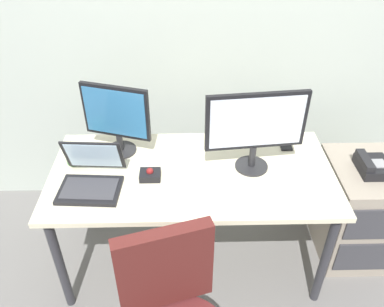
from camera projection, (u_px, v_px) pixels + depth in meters
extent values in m
plane|color=slate|center=(192.00, 257.00, 2.58)|extent=(8.00, 8.00, 0.00)
cube|color=#B1BBB0|center=(189.00, 3.00, 2.34)|extent=(6.00, 0.10, 2.80)
cube|color=beige|center=(192.00, 173.00, 2.17)|extent=(1.54, 0.75, 0.03)
cylinder|color=#2D2D33|center=(60.00, 265.00, 2.11)|extent=(0.05, 0.05, 0.68)
cylinder|color=#2D2D33|center=(325.00, 260.00, 2.14)|extent=(0.05, 0.05, 0.68)
cylinder|color=#2D2D33|center=(83.00, 187.00, 2.62)|extent=(0.05, 0.05, 0.68)
cylinder|color=#2D2D33|center=(297.00, 184.00, 2.64)|extent=(0.05, 0.05, 0.68)
cube|color=gray|center=(357.00, 209.00, 2.47)|extent=(0.42, 0.52, 0.65)
cube|color=#38383D|center=(381.00, 225.00, 2.17)|extent=(0.38, 0.01, 0.22)
cube|color=#38383D|center=(368.00, 257.00, 2.33)|extent=(0.38, 0.01, 0.22)
cube|color=black|center=(374.00, 167.00, 2.25)|extent=(0.17, 0.20, 0.06)
cube|color=black|center=(365.00, 160.00, 2.22)|extent=(0.05, 0.18, 0.04)
cube|color=gray|center=(379.00, 163.00, 2.22)|extent=(0.07, 0.08, 0.01)
cube|color=#541F1C|center=(165.00, 268.00, 1.61)|extent=(0.40, 0.17, 0.42)
cylinder|color=#262628|center=(251.00, 166.00, 2.19)|extent=(0.18, 0.18, 0.01)
cylinder|color=#262628|center=(252.00, 156.00, 2.14)|extent=(0.04, 0.04, 0.12)
cube|color=black|center=(256.00, 121.00, 2.01)|extent=(0.53, 0.08, 0.32)
cube|color=silver|center=(257.00, 123.00, 2.00)|extent=(0.48, 0.06, 0.28)
cylinder|color=#262628|center=(121.00, 150.00, 2.31)|extent=(0.18, 0.18, 0.01)
cylinder|color=#262628|center=(120.00, 142.00, 2.28)|extent=(0.04, 0.04, 0.10)
cube|color=black|center=(116.00, 112.00, 2.16)|extent=(0.38, 0.14, 0.31)
cube|color=teal|center=(115.00, 113.00, 2.15)|extent=(0.34, 0.11, 0.27)
cube|color=silver|center=(249.00, 198.00, 1.97)|extent=(0.42, 0.15, 0.02)
cube|color=white|center=(250.00, 196.00, 1.96)|extent=(0.39, 0.13, 0.01)
cube|color=black|center=(90.00, 190.00, 2.02)|extent=(0.32, 0.24, 0.02)
cube|color=#38383D|center=(90.00, 188.00, 2.01)|extent=(0.28, 0.18, 0.00)
cube|color=black|center=(94.00, 155.00, 2.07)|extent=(0.31, 0.10, 0.21)
cube|color=silver|center=(93.00, 156.00, 2.07)|extent=(0.28, 0.09, 0.18)
cube|color=black|center=(150.00, 175.00, 2.10)|extent=(0.11, 0.09, 0.04)
sphere|color=maroon|center=(150.00, 171.00, 2.08)|extent=(0.04, 0.04, 0.04)
cylinder|color=#477947|center=(74.00, 155.00, 2.20)|extent=(0.09, 0.09, 0.09)
torus|color=#4C8046|center=(83.00, 155.00, 2.20)|extent=(0.01, 0.06, 0.06)
cube|color=white|center=(308.00, 181.00, 2.08)|extent=(0.20, 0.24, 0.01)
cube|color=black|center=(285.00, 143.00, 2.36)|extent=(0.07, 0.14, 0.01)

